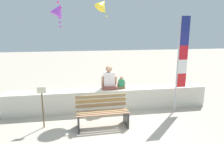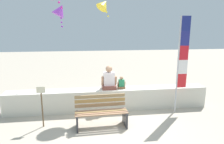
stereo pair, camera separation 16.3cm
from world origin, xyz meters
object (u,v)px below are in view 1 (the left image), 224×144
Objects in this scene: flag_banner at (181,58)px; kite_purple at (58,10)px; person_adult at (109,80)px; person_child at (121,84)px; kite_yellow at (102,4)px; park_bench at (102,113)px; sign_post at (42,104)px.

kite_purple is at bearing 140.19° from flag_banner.
person_child is at bearing 0.06° from person_adult.
kite_purple is 2.01m from kite_yellow.
flag_banner is at bearing 14.26° from park_bench.
park_bench is at bearing -5.81° from sign_post.
park_bench is at bearing -165.74° from flag_banner.
kite_yellow is at bearing 87.45° from person_adult.
kite_yellow is 5.68m from sign_post.
park_bench is 5.59m from kite_yellow.
person_adult is at bearing 27.81° from sign_post.
kite_yellow reaches higher than park_bench.
flag_banner is 2.86× the size of kite_purple.
person_child is at bearing 162.98° from flag_banner.
sign_post is (-2.05, -1.08, -0.33)m from person_adult.
kite_yellow is (0.14, 3.10, 2.82)m from person_adult.
sign_post is (-1.67, 0.17, 0.31)m from park_bench.
sign_post is at bearing -156.48° from person_child.
person_adult is 4.25m from kite_purple.
flag_banner reaches higher than person_child.
kite_yellow reaches higher than person_child.
person_child is 0.36× the size of sign_post.
park_bench is 1.46m from person_adult.
sign_post is at bearing -117.66° from kite_yellow.
park_bench is 1.58m from person_child.
sign_post reaches higher than park_bench.
kite_yellow is (1.98, 0.22, 0.29)m from kite_purple.
park_bench is 5.41m from kite_purple.
person_adult is 0.26× the size of flag_banner.
park_bench is at bearing -123.11° from person_child.
flag_banner is at bearing -59.45° from kite_yellow.
sign_post is (-2.19, -4.18, -3.15)m from kite_yellow.
person_child is 0.39× the size of kite_purple.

